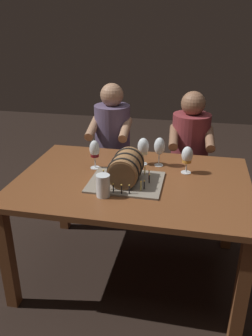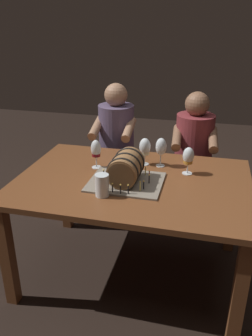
{
  "view_description": "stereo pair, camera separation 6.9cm",
  "coord_description": "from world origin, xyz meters",
  "px_view_note": "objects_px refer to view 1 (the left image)",
  "views": [
    {
      "loc": [
        0.36,
        -1.93,
        1.67
      ],
      "look_at": [
        -0.03,
        -0.06,
        0.83
      ],
      "focal_mm": 36.96,
      "sensor_mm": 36.0,
      "label": 1
    },
    {
      "loc": [
        0.43,
        -1.92,
        1.67
      ],
      "look_at": [
        -0.03,
        -0.06,
        0.83
      ],
      "focal_mm": 36.96,
      "sensor_mm": 36.0,
      "label": 2
    }
  ],
  "objects_px": {
    "dining_table": "(132,192)",
    "wine_glass_red": "(95,150)",
    "wine_glass_white": "(143,148)",
    "wine_glass_amber": "(187,156)",
    "wine_glass_empty": "(159,147)",
    "beer_pint": "(103,186)",
    "person_seated_right": "(188,166)",
    "person_seated_left": "(113,158)",
    "barrel_cake": "(126,170)"
  },
  "relations": [
    {
      "from": "wine_glass_amber",
      "to": "beer_pint",
      "type": "distance_m",
      "value": 0.62
    },
    {
      "from": "beer_pint",
      "to": "person_seated_left",
      "type": "relative_size",
      "value": 0.11
    },
    {
      "from": "wine_glass_white",
      "to": "person_seated_right",
      "type": "bearing_deg",
      "value": 61.21
    },
    {
      "from": "wine_glass_red",
      "to": "beer_pint",
      "type": "bearing_deg",
      "value": -67.03
    },
    {
      "from": "wine_glass_empty",
      "to": "person_seated_left",
      "type": "distance_m",
      "value": 0.8
    },
    {
      "from": "wine_glass_amber",
      "to": "wine_glass_empty",
      "type": "height_order",
      "value": "wine_glass_empty"
    },
    {
      "from": "person_seated_right",
      "to": "dining_table",
      "type": "bearing_deg",
      "value": -112.18
    },
    {
      "from": "dining_table",
      "to": "wine_glass_white",
      "type": "height_order",
      "value": "wine_glass_white"
    },
    {
      "from": "wine_glass_amber",
      "to": "wine_glass_empty",
      "type": "distance_m",
      "value": 0.21
    },
    {
      "from": "wine_glass_red",
      "to": "person_seated_right",
      "type": "xyz_separation_m",
      "value": [
        0.61,
        0.69,
        -0.35
      ]
    },
    {
      "from": "dining_table",
      "to": "wine_glass_white",
      "type": "xyz_separation_m",
      "value": [
        0.03,
        0.26,
        0.22
      ]
    },
    {
      "from": "wine_glass_white",
      "to": "dining_table",
      "type": "bearing_deg",
      "value": -95.72
    },
    {
      "from": "wine_glass_red",
      "to": "person_seated_right",
      "type": "relative_size",
      "value": 0.17
    },
    {
      "from": "wine_glass_red",
      "to": "person_seated_left",
      "type": "xyz_separation_m",
      "value": [
        -0.05,
        0.69,
        -0.33
      ]
    },
    {
      "from": "wine_glass_empty",
      "to": "person_seated_left",
      "type": "height_order",
      "value": "person_seated_left"
    },
    {
      "from": "dining_table",
      "to": "wine_glass_amber",
      "type": "distance_m",
      "value": 0.42
    },
    {
      "from": "wine_glass_white",
      "to": "person_seated_right",
      "type": "distance_m",
      "value": 0.72
    },
    {
      "from": "wine_glass_empty",
      "to": "beer_pint",
      "type": "xyz_separation_m",
      "value": [
        -0.26,
        -0.51,
        -0.08
      ]
    },
    {
      "from": "barrel_cake",
      "to": "person_seated_right",
      "type": "bearing_deg",
      "value": 67.51
    },
    {
      "from": "barrel_cake",
      "to": "beer_pint",
      "type": "height_order",
      "value": "barrel_cake"
    },
    {
      "from": "dining_table",
      "to": "barrel_cake",
      "type": "relative_size",
      "value": 3.27
    },
    {
      "from": "beer_pint",
      "to": "person_seated_right",
      "type": "height_order",
      "value": "person_seated_right"
    },
    {
      "from": "wine_glass_white",
      "to": "wine_glass_amber",
      "type": "xyz_separation_m",
      "value": [
        0.3,
        -0.08,
        -0.01
      ]
    },
    {
      "from": "wine_glass_white",
      "to": "wine_glass_red",
      "type": "bearing_deg",
      "value": -156.64
    },
    {
      "from": "dining_table",
      "to": "beer_pint",
      "type": "relative_size",
      "value": 11.1
    },
    {
      "from": "wine_glass_red",
      "to": "dining_table",
      "type": "bearing_deg",
      "value": -23.86
    },
    {
      "from": "wine_glass_white",
      "to": "person_seated_right",
      "type": "xyz_separation_m",
      "value": [
        0.3,
        0.55,
        -0.34
      ]
    },
    {
      "from": "dining_table",
      "to": "person_seated_right",
      "type": "bearing_deg",
      "value": 67.82
    },
    {
      "from": "barrel_cake",
      "to": "person_seated_left",
      "type": "xyz_separation_m",
      "value": [
        -0.3,
        0.87,
        -0.29
      ]
    },
    {
      "from": "dining_table",
      "to": "wine_glass_red",
      "type": "relative_size",
      "value": 7.42
    },
    {
      "from": "barrel_cake",
      "to": "person_seated_right",
      "type": "relative_size",
      "value": 0.39
    },
    {
      "from": "wine_glass_white",
      "to": "wine_glass_empty",
      "type": "relative_size",
      "value": 0.95
    },
    {
      "from": "wine_glass_red",
      "to": "person_seated_left",
      "type": "height_order",
      "value": "person_seated_left"
    },
    {
      "from": "dining_table",
      "to": "person_seated_right",
      "type": "height_order",
      "value": "person_seated_right"
    },
    {
      "from": "wine_glass_empty",
      "to": "beer_pint",
      "type": "bearing_deg",
      "value": -116.94
    },
    {
      "from": "wine_glass_amber",
      "to": "person_seated_left",
      "type": "height_order",
      "value": "person_seated_left"
    },
    {
      "from": "dining_table",
      "to": "wine_glass_amber",
      "type": "relative_size",
      "value": 8.03
    },
    {
      "from": "wine_glass_amber",
      "to": "wine_glass_red",
      "type": "relative_size",
      "value": 0.92
    },
    {
      "from": "beer_pint",
      "to": "person_seated_right",
      "type": "xyz_separation_m",
      "value": [
        0.45,
        1.06,
        -0.28
      ]
    },
    {
      "from": "wine_glass_empty",
      "to": "person_seated_left",
      "type": "xyz_separation_m",
      "value": [
        -0.47,
        0.55,
        -0.34
      ]
    },
    {
      "from": "beer_pint",
      "to": "barrel_cake",
      "type": "bearing_deg",
      "value": 64.5
    },
    {
      "from": "barrel_cake",
      "to": "wine_glass_white",
      "type": "bearing_deg",
      "value": 80.1
    },
    {
      "from": "wine_glass_white",
      "to": "person_seated_left",
      "type": "bearing_deg",
      "value": 122.67
    },
    {
      "from": "barrel_cake",
      "to": "wine_glass_empty",
      "type": "height_order",
      "value": "same"
    },
    {
      "from": "barrel_cake",
      "to": "wine_glass_empty",
      "type": "distance_m",
      "value": 0.36
    },
    {
      "from": "wine_glass_red",
      "to": "wine_glass_amber",
      "type": "bearing_deg",
      "value": 4.55
    },
    {
      "from": "wine_glass_empty",
      "to": "person_seated_left",
      "type": "relative_size",
      "value": 0.17
    },
    {
      "from": "barrel_cake",
      "to": "beer_pint",
      "type": "relative_size",
      "value": 3.4
    },
    {
      "from": "dining_table",
      "to": "wine_glass_amber",
      "type": "height_order",
      "value": "wine_glass_amber"
    },
    {
      "from": "barrel_cake",
      "to": "wine_glass_white",
      "type": "relative_size",
      "value": 2.34
    }
  ]
}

